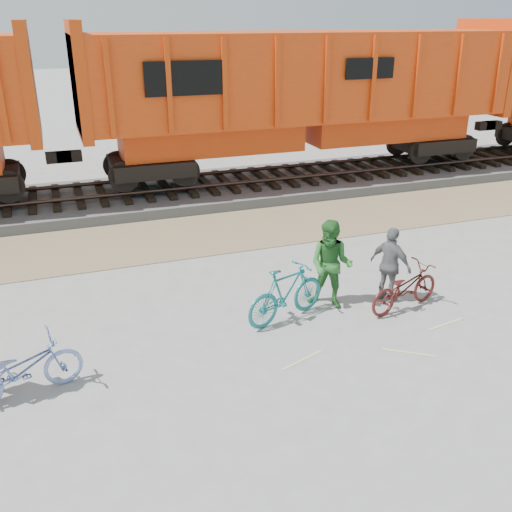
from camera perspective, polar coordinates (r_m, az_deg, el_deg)
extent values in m
plane|color=#9E9E99|center=(10.65, 7.83, -7.07)|extent=(120.00, 120.00, 0.00)
cube|color=#917E5A|center=(15.26, -1.55, 2.68)|extent=(120.00, 3.00, 0.02)
cube|color=slate|center=(18.41, -5.00, 6.63)|extent=(120.00, 4.00, 0.30)
cube|color=black|center=(18.35, -5.02, 7.26)|extent=(0.22, 2.60, 0.12)
cube|color=black|center=(20.90, 12.66, 8.73)|extent=(0.22, 2.60, 0.12)
cylinder|color=#382821|center=(17.65, -4.42, 7.05)|extent=(120.00, 0.12, 0.12)
cylinder|color=#382821|center=(18.99, -5.60, 8.15)|extent=(120.00, 0.12, 0.12)
cube|color=#C33A0C|center=(17.20, -21.79, 15.88)|extent=(0.30, 3.06, 3.10)
cube|color=black|center=(19.28, 4.63, 9.82)|extent=(11.20, 2.20, 0.80)
cube|color=#D3420E|center=(19.11, 4.71, 12.30)|extent=(11.76, 1.65, 0.90)
cube|color=#D3420E|center=(18.87, 4.89, 17.53)|extent=(14.00, 3.00, 2.60)
cube|color=#C33A0C|center=(17.22, -17.32, 16.46)|extent=(0.30, 3.06, 3.10)
cube|color=#C33A0C|center=(22.56, 21.74, 17.21)|extent=(0.30, 3.06, 3.10)
cube|color=black|center=(16.01, -7.10, 17.21)|extent=(2.20, 0.04, 0.90)
cube|color=#C33A0C|center=(23.42, 24.27, 16.99)|extent=(0.30, 3.06, 3.10)
imported|color=#7F9AD9|center=(9.25, -22.34, -10.42)|extent=(1.87, 1.03, 0.93)
imported|color=#177377|center=(10.59, 3.04, -3.75)|extent=(1.86, 1.06, 1.08)
imported|color=#531916|center=(11.36, 14.65, -3.08)|extent=(1.79, 0.98, 0.89)
imported|color=#296B29|center=(11.00, 7.50, -0.89)|extent=(1.09, 1.06, 1.77)
imported|color=slate|center=(11.48, 13.30, -0.89)|extent=(0.72, 0.98, 1.54)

